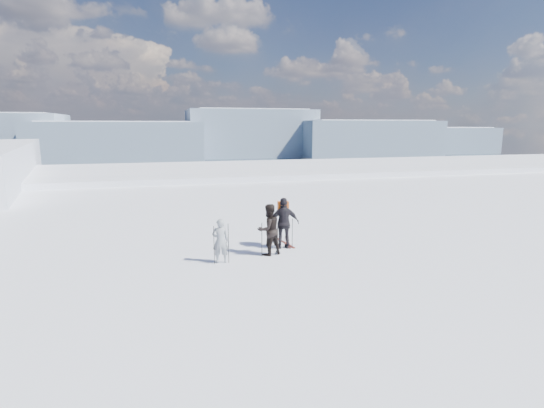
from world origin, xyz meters
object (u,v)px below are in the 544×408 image
(skier_grey, at_px, (220,241))
(skier_dark, at_px, (269,230))
(skier_pack, at_px, (284,223))
(skis_loose, at_px, (286,242))

(skier_grey, relative_size, skier_dark, 0.82)
(skier_grey, bearing_deg, skier_pack, -153.25)
(skier_grey, relative_size, skier_pack, 0.79)
(skier_grey, xyz_separation_m, skis_loose, (2.86, 1.78, -0.74))
(skis_loose, bearing_deg, skier_pack, -113.41)
(skier_grey, bearing_deg, skier_dark, -162.34)
(skis_loose, bearing_deg, skier_grey, -148.08)
(skier_grey, height_order, skier_pack, skier_pack)
(skier_dark, height_order, skis_loose, skier_dark)
(skier_grey, height_order, skier_dark, skier_dark)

